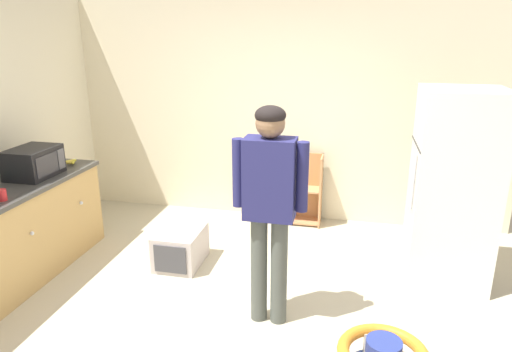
{
  "coord_description": "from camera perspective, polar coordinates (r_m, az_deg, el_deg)",
  "views": [
    {
      "loc": [
        0.81,
        -3.1,
        2.25
      ],
      "look_at": [
        0.05,
        0.34,
        1.13
      ],
      "focal_mm": 32.51,
      "sensor_mm": 36.0,
      "label": 1
    }
  ],
  "objects": [
    {
      "name": "refrigerator",
      "position": [
        4.51,
        23.06,
        -1.44
      ],
      "size": [
        0.73,
        0.68,
        1.78
      ],
      "color": "white",
      "rests_on": "ground"
    },
    {
      "name": "red_cup",
      "position": [
        4.36,
        -28.82,
        -2.07
      ],
      "size": [
        0.08,
        0.08,
        0.09
      ],
      "primitive_type": "cylinder",
      "color": "red",
      "rests_on": "kitchen_counter"
    },
    {
      "name": "left_side_wall",
      "position": [
        5.28,
        -28.65,
        5.63
      ],
      "size": [
        0.06,
        2.99,
        2.7
      ],
      "primitive_type": "cube",
      "color": "beige",
      "rests_on": "ground"
    },
    {
      "name": "standing_person",
      "position": [
        3.46,
        1.69,
        -2.58
      ],
      "size": [
        0.57,
        0.22,
        1.74
      ],
      "color": "#4D534C",
      "rests_on": "ground"
    },
    {
      "name": "bookshelf",
      "position": [
        5.63,
        3.4,
        -2.03
      ],
      "size": [
        0.8,
        0.28,
        0.85
      ],
      "color": "tan",
      "rests_on": "ground"
    },
    {
      "name": "back_wall",
      "position": [
        5.56,
        3.92,
        8.24
      ],
      "size": [
        5.2,
        0.06,
        2.7
      ],
      "primitive_type": "cube",
      "color": "beige",
      "rests_on": "ground"
    },
    {
      "name": "microwave",
      "position": [
        4.91,
        -25.68,
        1.54
      ],
      "size": [
        0.37,
        0.48,
        0.28
      ],
      "color": "black",
      "rests_on": "kitchen_counter"
    },
    {
      "name": "banana_bunch",
      "position": [
        5.23,
        -21.74,
        1.67
      ],
      "size": [
        0.15,
        0.16,
        0.04
      ],
      "color": "yellow",
      "rests_on": "kitchen_counter"
    },
    {
      "name": "kitchen_counter",
      "position": [
        4.74,
        -28.7,
        -7.04
      ],
      "size": [
        0.65,
        2.3,
        0.9
      ],
      "color": "tan",
      "rests_on": "ground"
    },
    {
      "name": "pet_carrier",
      "position": [
        4.73,
        -9.26,
        -8.62
      ],
      "size": [
        0.42,
        0.55,
        0.36
      ],
      "color": "#BEB4B1",
      "rests_on": "ground"
    },
    {
      "name": "ground_plane",
      "position": [
        3.92,
        -1.92,
        -17.5
      ],
      "size": [
        12.0,
        12.0,
        0.0
      ],
      "primitive_type": "plane",
      "color": "#C0B89B",
      "rests_on": "ground"
    }
  ]
}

